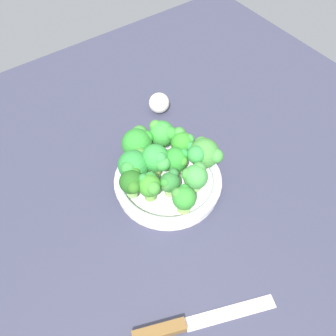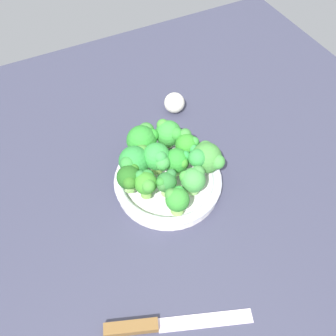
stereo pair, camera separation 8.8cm
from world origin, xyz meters
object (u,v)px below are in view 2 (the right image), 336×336
at_px(broccoli_floret_8, 169,133).
at_px(knife, 158,325).
at_px(broccoli_floret_7, 187,144).
at_px(broccoli_floret_9, 193,179).
at_px(broccoli_floret_1, 146,183).
at_px(broccoli_floret_5, 206,157).
at_px(broccoli_floret_4, 177,199).
at_px(broccoli_floret_0, 177,161).
at_px(broccoli_floret_3, 157,158).
at_px(bowl, 168,182).
at_px(broccoli_floret_11, 129,178).
at_px(broccoli_floret_10, 143,139).
at_px(garlic_bulb, 174,103).
at_px(broccoli_floret_2, 135,160).
at_px(broccoli_floret_6, 166,183).

relative_size(broccoli_floret_8, knife, 0.27).
height_order(broccoli_floret_7, broccoli_floret_9, broccoli_floret_7).
bearing_deg(broccoli_floret_1, broccoli_floret_9, 161.06).
xyz_separation_m(broccoli_floret_5, broccoli_floret_9, (0.05, 0.04, -0.01)).
relative_size(broccoli_floret_4, broccoli_floret_7, 0.94).
distance_m(broccoli_floret_0, broccoli_floret_3, 0.04).
bearing_deg(bowl, knife, 60.06).
bearing_deg(broccoli_floret_0, broccoli_floret_11, -0.39).
height_order(broccoli_floret_3, broccoli_floret_11, broccoli_floret_3).
bearing_deg(broccoli_floret_5, knife, 46.64).
bearing_deg(broccoli_floret_3, broccoli_floret_10, -87.36).
bearing_deg(broccoli_floret_4, garlic_bulb, -116.52).
height_order(broccoli_floret_2, garlic_bulb, broccoli_floret_2).
xyz_separation_m(bowl, broccoli_floret_8, (-0.04, -0.08, 0.06)).
bearing_deg(broccoli_floret_4, knife, 54.32).
bearing_deg(broccoli_floret_7, broccoli_floret_10, -34.52).
distance_m(broccoli_floret_0, broccoli_floret_7, 0.05).
relative_size(broccoli_floret_5, broccoli_floret_10, 1.04).
height_order(broccoli_floret_3, garlic_bulb, broccoli_floret_3).
bearing_deg(broccoli_floret_3, garlic_bulb, -125.97).
bearing_deg(broccoli_floret_11, broccoli_floret_2, -127.48).
bearing_deg(broccoli_floret_1, broccoli_floret_2, -93.85).
distance_m(broccoli_floret_3, broccoli_floret_4, 0.11).
relative_size(broccoli_floret_1, broccoli_floret_6, 1.09).
distance_m(broccoli_floret_2, broccoli_floret_11, 0.05).
xyz_separation_m(broccoli_floret_3, broccoli_floret_7, (-0.08, -0.01, -0.01)).
relative_size(broccoli_floret_0, garlic_bulb, 1.20).
relative_size(bowl, broccoli_floret_9, 3.86).
relative_size(broccoli_floret_0, knife, 0.25).
relative_size(broccoli_floret_5, broccoli_floret_8, 1.15).
distance_m(broccoli_floret_0, broccoli_floret_2, 0.09).
bearing_deg(broccoli_floret_6, broccoli_floret_10, -93.35).
bearing_deg(garlic_bulb, broccoli_floret_9, 70.27).
relative_size(broccoli_floret_3, broccoli_floret_10, 1.01).
distance_m(broccoli_floret_9, broccoli_floret_10, 0.15).
relative_size(broccoli_floret_2, knife, 0.30).
distance_m(broccoli_floret_7, garlic_bulb, 0.20).
bearing_deg(broccoli_floret_10, broccoli_floret_0, 115.46).
bearing_deg(broccoli_floret_6, broccoli_floret_11, -35.23).
relative_size(broccoli_floret_6, broccoli_floret_10, 0.79).
bearing_deg(broccoli_floret_6, knife, 60.41).
xyz_separation_m(broccoli_floret_2, broccoli_floret_7, (-0.12, 0.01, -0.00)).
relative_size(broccoli_floret_8, broccoli_floret_11, 1.04).
bearing_deg(broccoli_floret_5, broccoli_floret_0, -21.99).
bearing_deg(broccoli_floret_3, bowl, 119.89).
xyz_separation_m(broccoli_floret_1, knife, (0.09, 0.25, -0.07)).
distance_m(bowl, broccoli_floret_7, 0.09).
distance_m(broccoli_floret_4, broccoli_floret_11, 0.11).
bearing_deg(broccoli_floret_3, broccoli_floret_11, 13.68).
bearing_deg(broccoli_floret_3, broccoli_floret_2, -24.82).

